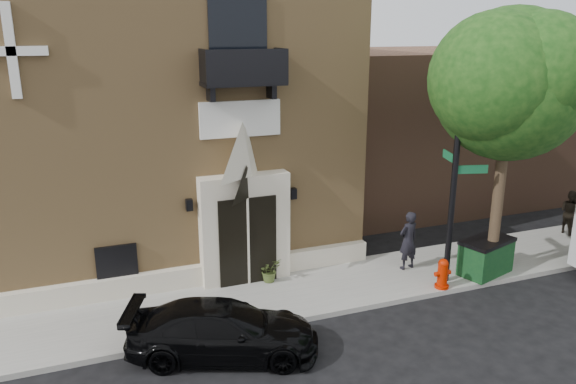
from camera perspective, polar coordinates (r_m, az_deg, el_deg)
name	(u,v)px	position (r m, az deg, el deg)	size (l,w,h in m)	color
ground	(314,321)	(14.97, 2.62, -12.95)	(120.00, 120.00, 0.00)	black
sidewalk	(325,288)	(16.51, 3.76, -9.71)	(42.00, 3.00, 0.15)	gray
church	(145,108)	(20.20, -14.36, 8.23)	(12.20, 11.01, 9.30)	#AA8350
neighbour_building	(476,120)	(27.45, 18.55, 6.92)	(18.00, 8.00, 6.40)	brown
street_tree_left	(514,83)	(16.75, 21.99, 10.22)	(4.97, 4.38, 7.77)	#38281C
black_sedan	(223,330)	(13.37, -6.61, -13.78)	(1.79, 4.40, 1.28)	black
street_sign	(455,173)	(16.35, 16.62, 1.89)	(1.01, 1.19, 6.51)	black
fire_hydrant	(443,274)	(16.75, 15.43, -7.99)	(0.50, 0.40, 0.88)	#AF1A00
dumpster	(486,256)	(18.03, 19.46, -6.15)	(1.88, 1.40, 1.09)	#0F381A
planter	(270,270)	(16.58, -1.89, -7.90)	(0.65, 0.56, 0.72)	#495B29
pedestrian_near	(408,240)	(17.59, 12.11, -4.83)	(0.67, 0.44, 1.84)	black
pedestrian_far	(570,212)	(22.57, 26.74, -1.82)	(0.78, 0.61, 1.60)	#2C251D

